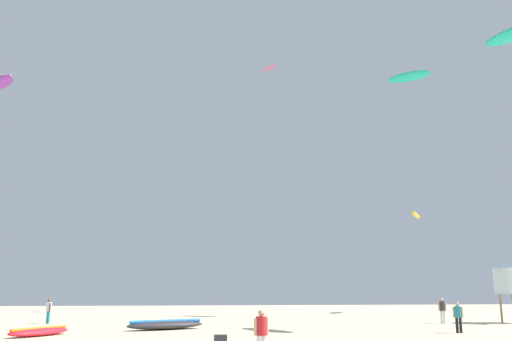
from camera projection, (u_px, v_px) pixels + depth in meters
person_foreground at (261, 331)px, 18.01m from camera, size 0.51×0.37×1.62m
person_midground at (49, 309)px, 36.12m from camera, size 0.36×0.45×1.59m
person_left at (458, 315)px, 28.84m from camera, size 0.47×0.36×1.58m
person_right at (442, 309)px, 36.28m from camera, size 0.53×0.37×1.63m
kite_grounded_near at (39, 332)px, 26.91m from camera, size 2.85×3.55×0.45m
kite_grounded_mid at (166, 325)px, 30.92m from camera, size 4.65×3.13×0.54m
gear_bag at (221, 339)px, 23.82m from camera, size 0.56×0.36×0.32m
kite_aloft_1 at (0, 83)px, 51.08m from camera, size 4.00×4.18×0.98m
kite_aloft_2 at (409, 77)px, 50.45m from camera, size 3.82×3.37×0.87m
kite_aloft_3 at (416, 215)px, 53.26m from camera, size 2.19×3.32×0.81m
kite_aloft_6 at (270, 68)px, 59.24m from camera, size 1.57×2.21×0.25m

